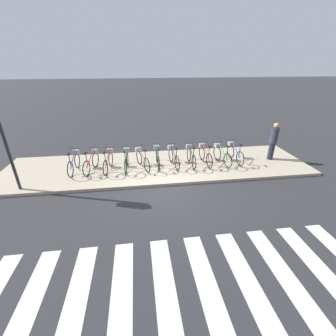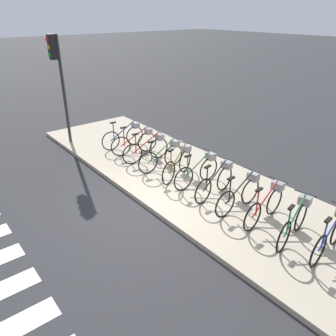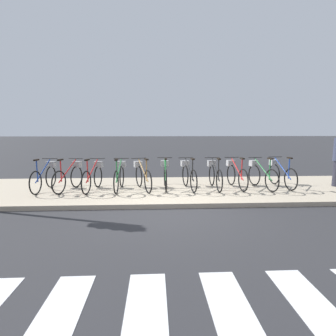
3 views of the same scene
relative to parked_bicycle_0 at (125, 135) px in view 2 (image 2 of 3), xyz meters
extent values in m
plane|color=#2D2D30|center=(3.53, -1.62, -0.55)|extent=(120.00, 120.00, 0.00)
cube|color=#B7A88E|center=(3.53, 0.11, -0.49)|extent=(13.34, 3.45, 0.12)
torus|color=black|center=(-0.04, -0.54, -0.10)|extent=(0.08, 0.66, 0.66)
torus|color=black|center=(0.03, 0.35, -0.10)|extent=(0.08, 0.66, 0.66)
cylinder|color=navy|center=(-0.01, -0.10, 0.17)|extent=(0.10, 0.92, 0.56)
cylinder|color=navy|center=(-0.03, -0.42, 0.20)|extent=(0.03, 0.03, 0.59)
cube|color=black|center=(-0.03, -0.42, 0.51)|extent=(0.08, 0.20, 0.04)
cylinder|color=#262626|center=(0.03, 0.35, 0.46)|extent=(0.46, 0.06, 0.02)
cube|color=gray|center=(0.03, 0.40, 0.27)|extent=(0.25, 0.22, 0.18)
torus|color=black|center=(0.58, -0.54, -0.10)|extent=(0.19, 0.65, 0.66)
torus|color=black|center=(0.80, 0.33, -0.10)|extent=(0.19, 0.65, 0.66)
cylinder|color=red|center=(0.69, -0.11, 0.17)|extent=(0.25, 0.90, 0.56)
cylinder|color=red|center=(0.61, -0.42, 0.20)|extent=(0.04, 0.04, 0.59)
cube|color=black|center=(0.61, -0.42, 0.51)|extent=(0.12, 0.21, 0.04)
cylinder|color=#262626|center=(0.80, 0.33, 0.46)|extent=(0.45, 0.14, 0.02)
cube|color=gray|center=(0.81, 0.38, 0.27)|extent=(0.28, 0.25, 0.18)
torus|color=black|center=(1.32, -0.59, -0.10)|extent=(0.13, 0.66, 0.66)
torus|color=black|center=(1.45, 0.30, -0.10)|extent=(0.13, 0.66, 0.66)
cylinder|color=red|center=(1.39, -0.15, 0.17)|extent=(0.16, 0.91, 0.56)
cylinder|color=red|center=(1.34, -0.47, 0.20)|extent=(0.04, 0.04, 0.59)
cube|color=black|center=(1.34, -0.47, 0.51)|extent=(0.10, 0.21, 0.04)
cylinder|color=#262626|center=(1.45, 0.30, 0.46)|extent=(0.46, 0.09, 0.02)
cube|color=gray|center=(1.46, 0.35, 0.27)|extent=(0.27, 0.23, 0.18)
torus|color=black|center=(2.13, -0.59, -0.10)|extent=(0.07, 0.66, 0.66)
torus|color=black|center=(2.17, 0.31, -0.10)|extent=(0.07, 0.66, 0.66)
cylinder|color=#267238|center=(2.15, -0.14, 0.17)|extent=(0.07, 0.92, 0.56)
cylinder|color=#267238|center=(2.13, -0.47, 0.20)|extent=(0.03, 0.03, 0.59)
cube|color=black|center=(2.13, -0.47, 0.51)|extent=(0.08, 0.20, 0.04)
cylinder|color=#262626|center=(2.17, 0.31, 0.46)|extent=(0.46, 0.05, 0.02)
cube|color=gray|center=(2.17, 0.36, 0.27)|extent=(0.25, 0.21, 0.18)
torus|color=black|center=(2.99, -0.55, -0.10)|extent=(0.25, 0.63, 0.66)
torus|color=black|center=(2.69, 0.30, -0.10)|extent=(0.25, 0.63, 0.66)
cylinder|color=olive|center=(2.84, -0.12, 0.17)|extent=(0.34, 0.87, 0.56)
cylinder|color=olive|center=(2.95, -0.43, 0.20)|extent=(0.04, 0.04, 0.59)
cube|color=black|center=(2.95, -0.43, 0.51)|extent=(0.13, 0.21, 0.04)
cylinder|color=#262626|center=(2.69, 0.30, 0.46)|extent=(0.44, 0.18, 0.02)
cube|color=gray|center=(2.68, 0.35, 0.27)|extent=(0.29, 0.27, 0.18)
torus|color=black|center=(3.49, -0.45, -0.10)|extent=(0.04, 0.66, 0.66)
torus|color=black|center=(3.49, 0.45, -0.10)|extent=(0.04, 0.66, 0.66)
cylinder|color=#267238|center=(3.49, 0.00, 0.17)|extent=(0.03, 0.92, 0.56)
cylinder|color=#267238|center=(3.49, -0.33, 0.20)|extent=(0.03, 0.03, 0.59)
cube|color=black|center=(3.49, -0.33, 0.51)|extent=(0.07, 0.20, 0.04)
cylinder|color=#262626|center=(3.49, 0.45, 0.46)|extent=(0.46, 0.03, 0.02)
cube|color=gray|center=(3.49, 0.50, 0.27)|extent=(0.24, 0.20, 0.18)
torus|color=black|center=(4.26, -0.51, -0.10)|extent=(0.13, 0.66, 0.66)
torus|color=black|center=(4.13, 0.38, -0.10)|extent=(0.13, 0.66, 0.66)
cylinder|color=black|center=(4.20, -0.07, 0.17)|extent=(0.16, 0.91, 0.56)
cylinder|color=black|center=(4.25, -0.39, 0.20)|extent=(0.04, 0.04, 0.59)
cube|color=black|center=(4.25, -0.39, 0.51)|extent=(0.10, 0.21, 0.04)
cylinder|color=#262626|center=(4.13, 0.38, 0.46)|extent=(0.46, 0.09, 0.02)
cube|color=gray|center=(4.13, 0.43, 0.27)|extent=(0.27, 0.23, 0.18)
torus|color=black|center=(4.99, -0.54, -0.10)|extent=(0.05, 0.66, 0.66)
torus|color=black|center=(4.97, 0.36, -0.10)|extent=(0.05, 0.66, 0.66)
cylinder|color=black|center=(4.98, -0.09, 0.17)|extent=(0.05, 0.92, 0.56)
cylinder|color=black|center=(4.98, -0.41, 0.20)|extent=(0.03, 0.03, 0.59)
cube|color=black|center=(4.98, -0.41, 0.51)|extent=(0.07, 0.20, 0.04)
cylinder|color=#262626|center=(4.97, 0.36, 0.46)|extent=(0.46, 0.03, 0.02)
cube|color=gray|center=(4.97, 0.41, 0.27)|extent=(0.24, 0.21, 0.18)
torus|color=black|center=(5.69, -0.47, -0.10)|extent=(0.10, 0.66, 0.66)
torus|color=black|center=(5.60, 0.42, -0.10)|extent=(0.10, 0.66, 0.66)
cylinder|color=red|center=(5.64, -0.03, 0.17)|extent=(0.12, 0.92, 0.56)
cylinder|color=red|center=(5.67, -0.35, 0.20)|extent=(0.03, 0.03, 0.59)
cube|color=black|center=(5.67, -0.35, 0.51)|extent=(0.09, 0.21, 0.04)
cylinder|color=#262626|center=(5.60, 0.42, 0.46)|extent=(0.46, 0.07, 0.02)
cube|color=gray|center=(5.59, 0.47, 0.27)|extent=(0.26, 0.22, 0.18)
torus|color=black|center=(6.48, -0.55, -0.10)|extent=(0.16, 0.65, 0.66)
torus|color=black|center=(6.31, 0.33, -0.10)|extent=(0.16, 0.65, 0.66)
cylinder|color=#267238|center=(6.40, -0.11, 0.17)|extent=(0.20, 0.91, 0.56)
cylinder|color=#267238|center=(6.46, -0.43, 0.20)|extent=(0.04, 0.04, 0.59)
cube|color=black|center=(6.46, -0.43, 0.51)|extent=(0.11, 0.21, 0.04)
cylinder|color=#262626|center=(6.31, 0.33, 0.46)|extent=(0.46, 0.11, 0.02)
cube|color=gray|center=(6.30, 0.38, 0.27)|extent=(0.27, 0.24, 0.18)
torus|color=black|center=(7.10, -0.42, -0.10)|extent=(0.09, 0.66, 0.66)
cylinder|color=navy|center=(7.06, 0.03, 0.17)|extent=(0.11, 0.92, 0.56)
cylinder|color=navy|center=(7.09, -0.29, 0.20)|extent=(0.03, 0.03, 0.59)
cube|color=black|center=(7.09, -0.29, 0.51)|extent=(0.09, 0.21, 0.04)
cylinder|color=#2D2D2D|center=(-1.67, -1.27, 1.36)|extent=(0.10, 0.10, 3.56)
cube|color=black|center=(-1.67, -1.45, 2.76)|extent=(0.24, 0.20, 0.75)
sphere|color=red|center=(-1.67, -1.55, 2.99)|extent=(0.14, 0.14, 0.14)
sphere|color=gold|center=(-1.67, -1.55, 2.76)|extent=(0.14, 0.14, 0.14)
sphere|color=green|center=(-1.67, -1.55, 2.53)|extent=(0.14, 0.14, 0.14)
camera|label=1|loc=(2.71, -8.99, 3.79)|focal=24.00mm
camera|label=2|loc=(9.01, -5.43, 3.80)|focal=35.00mm
camera|label=3|loc=(3.19, -7.64, 1.35)|focal=28.00mm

